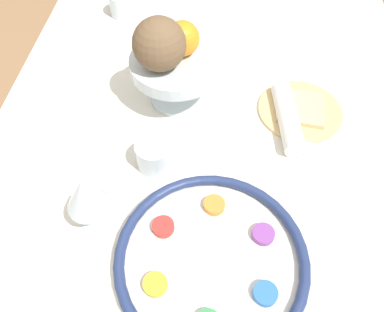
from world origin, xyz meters
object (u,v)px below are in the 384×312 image
object	(u,v)px
fruit_stand	(176,68)
cup_mid	(122,5)
cup_far	(154,155)
orange_fruit	(183,39)
seder_plate	(212,259)
bread_plate	(301,110)
napkin_roll	(288,117)
wine_glass	(86,195)
coconut	(160,44)

from	to	relation	value
fruit_stand	cup_mid	world-z (taller)	fruit_stand
cup_far	cup_mid	bearing A→B (deg)	17.58
orange_fruit	fruit_stand	bearing A→B (deg)	146.52
seder_plate	orange_fruit	world-z (taller)	orange_fruit
bread_plate	napkin_roll	bearing A→B (deg)	140.47
seder_plate	bread_plate	distance (m)	0.43
seder_plate	fruit_stand	world-z (taller)	fruit_stand
wine_glass	fruit_stand	xyz separation A→B (m)	(0.35, -0.12, -0.01)
bread_plate	cup_mid	world-z (taller)	cup_mid
coconut	napkin_roll	distance (m)	0.33
fruit_stand	bread_plate	size ratio (longest dim) A/B	1.05
orange_fruit	napkin_roll	xyz separation A→B (m)	(-0.09, -0.25, -0.14)
napkin_roll	fruit_stand	bearing A→B (deg)	75.89
cup_far	wine_glass	bearing A→B (deg)	148.47
seder_plate	cup_far	bearing A→B (deg)	32.40
cup_mid	bread_plate	bearing A→B (deg)	-126.36
fruit_stand	coconut	xyz separation A→B (m)	(-0.03, 0.03, 0.08)
seder_plate	fruit_stand	size ratio (longest dim) A/B	1.66
coconut	napkin_roll	bearing A→B (deg)	-97.58
coconut	cup_mid	world-z (taller)	coconut
cup_far	napkin_roll	bearing A→B (deg)	-64.49
orange_fruit	napkin_roll	world-z (taller)	orange_fruit
bread_plate	cup_mid	distance (m)	0.62
cup_mid	napkin_roll	bearing A→B (deg)	-131.53
seder_plate	fruit_stand	distance (m)	0.43
seder_plate	coconut	xyz separation A→B (m)	(0.38, 0.13, 0.16)
coconut	bread_plate	xyz separation A→B (m)	(0.00, -0.33, -0.17)
fruit_stand	orange_fruit	world-z (taller)	orange_fruit
coconut	napkin_roll	world-z (taller)	coconut
napkin_roll	orange_fruit	bearing A→B (deg)	70.68
wine_glass	bread_plate	world-z (taller)	wine_glass
seder_plate	napkin_roll	world-z (taller)	napkin_roll
wine_glass	cup_far	xyz separation A→B (m)	(0.15, -0.09, -0.07)
coconut	cup_far	distance (m)	0.23
wine_glass	bread_plate	xyz separation A→B (m)	(0.33, -0.41, -0.10)
fruit_stand	orange_fruit	xyz separation A→B (m)	(0.02, -0.01, 0.06)
bread_plate	cup_far	bearing A→B (deg)	119.15
fruit_stand	cup_far	size ratio (longest dim) A/B	2.81
orange_fruit	cup_mid	world-z (taller)	orange_fruit
fruit_stand	bread_plate	bearing A→B (deg)	-94.39
bread_plate	cup_mid	xyz separation A→B (m)	(0.37, 0.50, 0.03)
seder_plate	wine_glass	distance (m)	0.25
fruit_stand	napkin_roll	bearing A→B (deg)	-104.11
cup_mid	fruit_stand	bearing A→B (deg)	-149.74
seder_plate	fruit_stand	xyz separation A→B (m)	(0.41, 0.10, 0.08)
napkin_roll	cup_far	bearing A→B (deg)	115.51
wine_glass	cup_far	world-z (taller)	wine_glass
cup_far	orange_fruit	bearing A→B (deg)	-10.32
fruit_stand	cup_far	bearing A→B (deg)	172.45
wine_glass	orange_fruit	bearing A→B (deg)	-19.43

